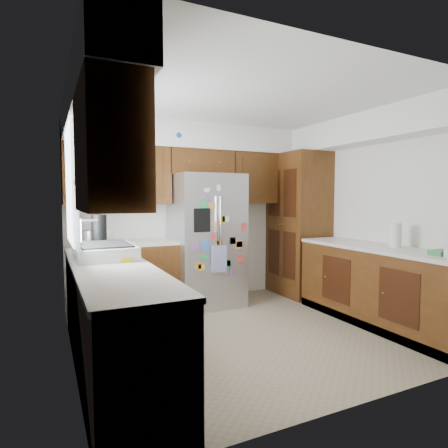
# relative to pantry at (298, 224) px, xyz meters

# --- Properties ---
(floor) EXTENTS (3.60, 3.60, 0.00)m
(floor) POSITION_rel_pantry_xyz_m (-1.50, -1.15, -1.07)
(floor) COLOR tan
(floor) RESTS_ON ground
(room_shell) EXTENTS (3.64, 3.24, 2.52)m
(room_shell) POSITION_rel_pantry_xyz_m (-1.61, -0.79, 0.75)
(room_shell) COLOR white
(room_shell) RESTS_ON ground
(left_counter_run) EXTENTS (1.36, 3.20, 0.92)m
(left_counter_run) POSITION_rel_pantry_xyz_m (-2.86, -1.12, -0.65)
(left_counter_run) COLOR #41270C
(left_counter_run) RESTS_ON ground
(right_counter_run) EXTENTS (0.63, 2.25, 0.92)m
(right_counter_run) POSITION_rel_pantry_xyz_m (0.00, -1.62, -0.65)
(right_counter_run) COLOR #41270C
(right_counter_run) RESTS_ON ground
(pantry) EXTENTS (0.60, 0.90, 2.15)m
(pantry) POSITION_rel_pantry_xyz_m (0.00, 0.00, 0.00)
(pantry) COLOR #41270C
(pantry) RESTS_ON ground
(fridge) EXTENTS (0.90, 0.79, 1.80)m
(fridge) POSITION_rel_pantry_xyz_m (-1.50, 0.05, -0.17)
(fridge) COLOR #97969B
(fridge) RESTS_ON ground
(bridge_cabinet) EXTENTS (0.96, 0.34, 0.35)m
(bridge_cabinet) POSITION_rel_pantry_xyz_m (-1.50, 0.28, 0.90)
(bridge_cabinet) COLOR #41270C
(bridge_cabinet) RESTS_ON fridge
(fridge_top_items) EXTENTS (0.90, 0.35, 0.30)m
(fridge_top_items) POSITION_rel_pantry_xyz_m (-1.64, 0.24, 1.21)
(fridge_top_items) COLOR #1946B2
(fridge_top_items) RESTS_ON bridge_cabinet
(sink_assembly) EXTENTS (0.52, 0.71, 0.37)m
(sink_assembly) POSITION_rel_pantry_xyz_m (-3.00, -1.05, -0.09)
(sink_assembly) COLOR white
(sink_assembly) RESTS_ON left_counter_run
(left_counter_clutter) EXTENTS (0.41, 0.79, 0.38)m
(left_counter_clutter) POSITION_rel_pantry_xyz_m (-2.96, -0.29, -0.02)
(left_counter_clutter) COLOR black
(left_counter_clutter) RESTS_ON left_counter_run
(paper_towel) EXTENTS (0.12, 0.12, 0.28)m
(paper_towel) POSITION_rel_pantry_xyz_m (0.05, -1.73, -0.02)
(paper_towel) COLOR white
(paper_towel) RESTS_ON right_counter_run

